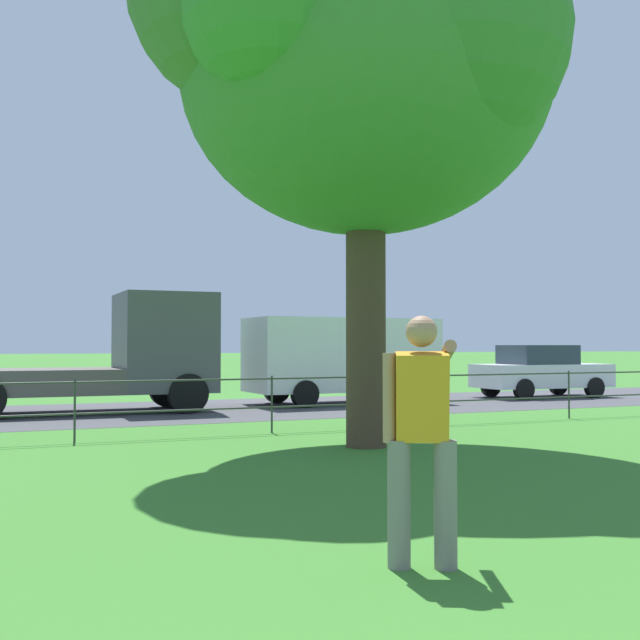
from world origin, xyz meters
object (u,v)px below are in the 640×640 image
at_px(tree_large_lawn, 355,54).
at_px(flatbed_truck_far_left, 100,359).
at_px(panel_van_center, 343,355).
at_px(person_thrower, 422,431).
at_px(car_white_right, 541,371).

distance_m(tree_large_lawn, flatbed_truck_far_left, 9.67).
xyz_separation_m(flatbed_truck_far_left, panel_van_center, (6.31, 0.28, 0.05)).
distance_m(tree_large_lawn, person_thrower, 7.83).
distance_m(tree_large_lawn, panel_van_center, 10.31).
xyz_separation_m(tree_large_lawn, panel_van_center, (3.85, 8.39, -4.60)).
xyz_separation_m(tree_large_lawn, flatbed_truck_far_left, (-2.46, 8.11, -4.65)).
xyz_separation_m(person_thrower, car_white_right, (12.55, 13.85, -0.16)).
xyz_separation_m(person_thrower, panel_van_center, (6.15, 14.02, 0.33)).
height_order(panel_van_center, car_white_right, panel_van_center).
bearing_deg(person_thrower, panel_van_center, 66.30).
xyz_separation_m(tree_large_lawn, person_thrower, (-2.31, -5.63, -4.93)).
height_order(flatbed_truck_far_left, car_white_right, flatbed_truck_far_left).
bearing_deg(panel_van_center, tree_large_lawn, -114.63).
bearing_deg(tree_large_lawn, flatbed_truck_far_left, 106.89).
bearing_deg(car_white_right, flatbed_truck_far_left, -179.51).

